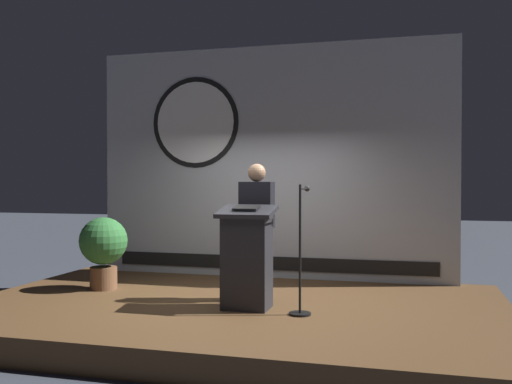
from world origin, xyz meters
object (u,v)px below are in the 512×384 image
(podium, at_px, (247,258))
(microphone_stand, at_px, (301,268))
(speaker_person, at_px, (257,230))
(potted_plant, at_px, (103,246))

(podium, height_order, microphone_stand, microphone_stand)
(podium, relative_size, speaker_person, 0.71)
(potted_plant, bearing_deg, speaker_person, -3.34)
(speaker_person, height_order, microphone_stand, speaker_person)
(speaker_person, relative_size, microphone_stand, 1.17)
(podium, bearing_deg, potted_plant, 164.46)
(podium, distance_m, potted_plant, 2.26)
(speaker_person, height_order, potted_plant, speaker_person)
(podium, distance_m, microphone_stand, 0.65)
(podium, height_order, potted_plant, podium)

